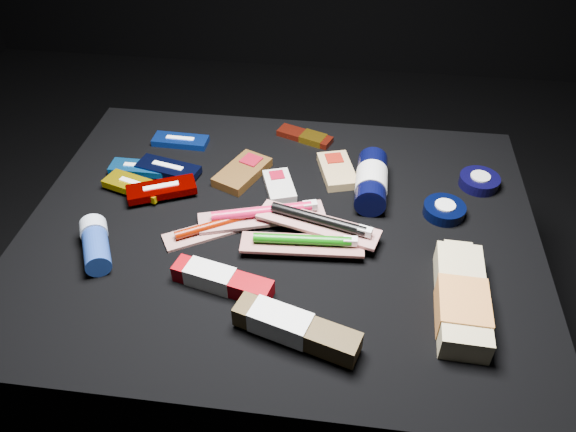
# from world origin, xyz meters

# --- Properties ---
(ground) EXTENTS (3.00, 3.00, 0.00)m
(ground) POSITION_xyz_m (0.00, 0.00, 0.00)
(ground) COLOR black
(ground) RESTS_ON ground
(cloth_table) EXTENTS (0.98, 0.78, 0.40)m
(cloth_table) POSITION_xyz_m (0.00, 0.00, 0.20)
(cloth_table) COLOR black
(cloth_table) RESTS_ON ground
(luna_bar_0) EXTENTS (0.13, 0.05, 0.02)m
(luna_bar_0) POSITION_xyz_m (-0.27, 0.25, 0.41)
(luna_bar_0) COLOR navy
(luna_bar_0) RESTS_ON cloth_table
(luna_bar_1) EXTENTS (0.12, 0.05, 0.02)m
(luna_bar_1) POSITION_xyz_m (-0.32, 0.14, 0.41)
(luna_bar_1) COLOR #105DAC
(luna_bar_1) RESTS_ON cloth_table
(luna_bar_2) EXTENTS (0.14, 0.08, 0.02)m
(luna_bar_2) POSITION_xyz_m (-0.26, 0.14, 0.41)
(luna_bar_2) COLOR black
(luna_bar_2) RESTS_ON cloth_table
(luna_bar_3) EXTENTS (0.14, 0.09, 0.02)m
(luna_bar_3) POSITION_xyz_m (-0.31, 0.07, 0.42)
(luna_bar_3) COLOR #D8B706
(luna_bar_3) RESTS_ON cloth_table
(luna_bar_4) EXTENTS (0.15, 0.10, 0.02)m
(luna_bar_4) POSITION_xyz_m (-0.25, 0.06, 0.42)
(luna_bar_4) COLOR #680100
(luna_bar_4) RESTS_ON cloth_table
(clif_bar_0) EXTENTS (0.12, 0.15, 0.02)m
(clif_bar_0) POSITION_xyz_m (-0.10, 0.15, 0.41)
(clif_bar_0) COLOR #492E11
(clif_bar_0) RESTS_ON cloth_table
(clif_bar_1) EXTENTS (0.08, 0.11, 0.02)m
(clif_bar_1) POSITION_xyz_m (-0.02, 0.12, 0.41)
(clif_bar_1) COLOR beige
(clif_bar_1) RESTS_ON cloth_table
(clif_bar_2) EXTENTS (0.10, 0.13, 0.02)m
(clif_bar_2) POSITION_xyz_m (0.10, 0.19, 0.41)
(clif_bar_2) COLOR tan
(clif_bar_2) RESTS_ON cloth_table
(power_bar) EXTENTS (0.13, 0.08, 0.02)m
(power_bar) POSITION_xyz_m (0.02, 0.31, 0.41)
(power_bar) COLOR maroon
(power_bar) RESTS_ON cloth_table
(lotion_bottle) EXTENTS (0.07, 0.20, 0.06)m
(lotion_bottle) POSITION_xyz_m (0.17, 0.13, 0.43)
(lotion_bottle) COLOR black
(lotion_bottle) RESTS_ON cloth_table
(cream_tin_upper) EXTENTS (0.08, 0.08, 0.03)m
(cream_tin_upper) POSITION_xyz_m (0.39, 0.18, 0.41)
(cream_tin_upper) COLOR black
(cream_tin_upper) RESTS_ON cloth_table
(cream_tin_lower) EXTENTS (0.08, 0.08, 0.03)m
(cream_tin_lower) POSITION_xyz_m (0.31, 0.08, 0.41)
(cream_tin_lower) COLOR black
(cream_tin_lower) RESTS_ON cloth_table
(bodywash_bottle) EXTENTS (0.08, 0.23, 0.05)m
(bodywash_bottle) POSITION_xyz_m (0.32, -0.16, 0.42)
(bodywash_bottle) COLOR #C9B886
(bodywash_bottle) RESTS_ON cloth_table
(deodorant_stick) EXTENTS (0.09, 0.13, 0.05)m
(deodorant_stick) POSITION_xyz_m (-0.32, -0.11, 0.42)
(deodorant_stick) COLOR navy
(deodorant_stick) RESTS_ON cloth_table
(toothbrush_pack_0) EXTENTS (0.20, 0.15, 0.02)m
(toothbrush_pack_0) POSITION_xyz_m (-0.11, -0.02, 0.41)
(toothbrush_pack_0) COLOR #BDB5B2
(toothbrush_pack_0) RESTS_ON cloth_table
(toothbrush_pack_1) EXTENTS (0.25, 0.13, 0.03)m
(toothbrush_pack_1) POSITION_xyz_m (-0.03, 0.01, 0.42)
(toothbrush_pack_1) COLOR beige
(toothbrush_pack_1) RESTS_ON cloth_table
(toothbrush_pack_2) EXTENTS (0.23, 0.07, 0.02)m
(toothbrush_pack_2) POSITION_xyz_m (0.05, -0.06, 0.42)
(toothbrush_pack_2) COLOR #ABA29F
(toothbrush_pack_2) RESTS_ON cloth_table
(toothbrush_pack_3) EXTENTS (0.24, 0.11, 0.03)m
(toothbrush_pack_3) POSITION_xyz_m (0.08, -0.01, 0.43)
(toothbrush_pack_3) COLOR beige
(toothbrush_pack_3) RESTS_ON cloth_table
(toothpaste_carton_red) EXTENTS (0.18, 0.08, 0.03)m
(toothpaste_carton_red) POSITION_xyz_m (-0.08, -0.16, 0.42)
(toothpaste_carton_red) COLOR #800006
(toothpaste_carton_red) RESTS_ON cloth_table
(toothpaste_carton_green) EXTENTS (0.21, 0.10, 0.04)m
(toothpaste_carton_green) POSITION_xyz_m (0.05, -0.25, 0.42)
(toothpaste_carton_green) COLOR #3B2C13
(toothpaste_carton_green) RESTS_ON cloth_table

